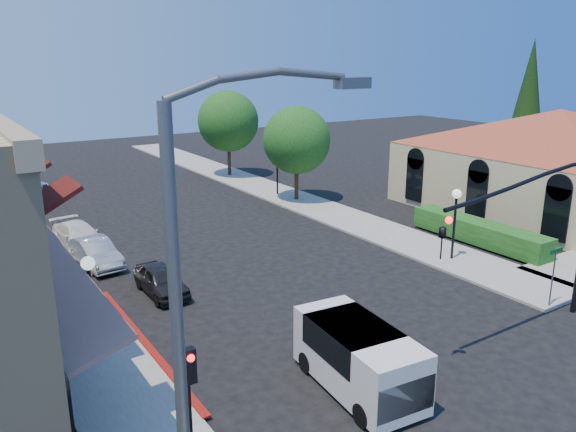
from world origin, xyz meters
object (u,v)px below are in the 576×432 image
lamppost_left_near (90,282)px  lamppost_right_near (456,206)px  parked_car_d (40,192)px  street_name_sign (554,268)px  street_tree_a (297,140)px  parked_car_a (161,280)px  lamppost_left_far (19,194)px  lamppost_right_far (277,158)px  parked_car_b (96,253)px  white_van (359,355)px  signal_mast_arm (554,219)px  street_tree_b (228,121)px  cobra_streetlight (200,347)px  secondary_signal (189,387)px  conifer_far (528,100)px  parked_car_c (79,236)px

lamppost_left_near → lamppost_right_near: size_ratio=1.00×
parked_car_d → street_name_sign: bearing=-68.1°
lamppost_right_near → parked_car_d: bearing=121.1°
street_tree_a → parked_car_a: (-13.60, -10.09, -3.59)m
lamppost_left_far → parked_car_d: 10.53m
lamppost_right_far → parked_car_b: lamppost_right_far is taller
lamppost_left_far → white_van: 20.99m
signal_mast_arm → white_van: signal_mast_arm is taller
street_tree_b → cobra_streetlight: 38.45m
lamppost_left_far → secondary_signal: bearing=-88.6°
conifer_far → street_name_sign: 26.30m
signal_mast_arm → parked_car_c: bearing=123.1°
parked_car_b → parked_car_d: parked_car_b is taller
street_name_sign → lamppost_left_near: lamppost_left_near is taller
conifer_far → cobra_streetlight: bearing=-151.7°
lamppost_left_far → parked_car_a: lamppost_left_far is taller
lamppost_left_near → parked_car_a: (3.70, 3.91, -2.13)m
white_van → parked_car_c: size_ratio=1.07×
street_name_sign → street_tree_a: bearing=86.2°
parked_car_a → secondary_signal: bearing=-107.3°
signal_mast_arm → street_name_sign: size_ratio=3.20×
street_tree_a → signal_mast_arm: street_tree_a is taller
street_tree_a → street_name_sign: bearing=-93.8°
signal_mast_arm → street_name_sign: signal_mast_arm is taller
street_name_sign → parked_car_a: street_name_sign is taller
lamppost_right_far → parked_car_a: 18.10m
lamppost_left_near → lamppost_right_near: bearing=0.0°
conifer_far → street_tree_b: size_ratio=1.57×
street_tree_a → parked_car_a: size_ratio=1.81×
conifer_far → street_tree_a: conifer_far is taller
lamppost_right_near → parked_car_a: bearing=163.6°
parked_car_b → signal_mast_arm: bearing=-57.3°
lamppost_right_near → parked_car_a: lamppost_right_near is taller
lamppost_left_far → conifer_far: bearing=-6.3°
lamppost_left_near → lamppost_right_far: 23.35m
lamppost_left_near → conifer_far: bearing=15.3°
street_tree_a → parked_car_d: 18.22m
street_tree_a → parked_car_b: bearing=-160.7°
secondary_signal → street_name_sign: bearing=2.9°
street_name_sign → parked_car_a: bearing=141.7°
lamppost_right_near → street_tree_b: bearing=89.3°
street_tree_b → parked_car_b: 21.75m
secondary_signal → parked_car_c: (1.80, 18.59, -1.69)m
street_name_sign → lamppost_left_near: size_ratio=0.70×
street_name_sign → lamppost_left_far: (-16.00, 19.80, 1.04)m
street_tree_a → signal_mast_arm: size_ratio=0.81×
conifer_far → lamppost_left_near: bearing=-164.7°
street_tree_b → cobra_streetlight: bearing=-117.8°
cobra_streetlight → street_name_sign: cobra_streetlight is taller
parked_car_c → lamppost_right_far: bearing=7.3°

